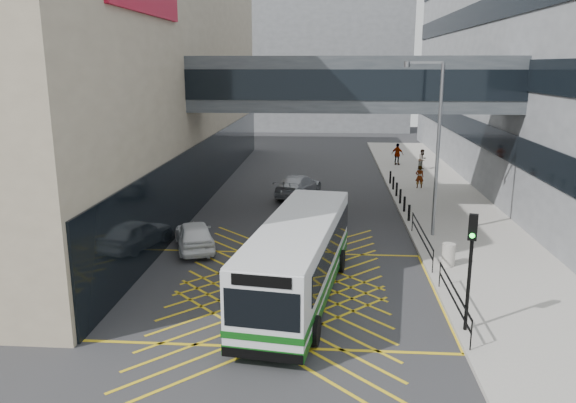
% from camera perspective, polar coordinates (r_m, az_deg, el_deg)
% --- Properties ---
extents(ground, '(120.00, 120.00, 0.00)m').
position_cam_1_polar(ground, '(22.06, -0.78, -9.06)').
color(ground, '#333335').
extents(building_whsmith, '(24.17, 42.00, 16.00)m').
position_cam_1_polar(building_whsmith, '(41.30, -24.93, 11.74)').
color(building_whsmith, tan).
rests_on(building_whsmith, ground).
extents(building_far, '(28.00, 16.00, 18.00)m').
position_cam_1_polar(building_far, '(80.35, 1.57, 14.07)').
color(building_far, gray).
rests_on(building_far, ground).
extents(skybridge, '(20.00, 4.10, 3.00)m').
position_cam_1_polar(skybridge, '(32.30, 6.51, 11.80)').
color(skybridge, '#3E4449').
rests_on(skybridge, ground).
extents(pavement, '(6.00, 54.00, 0.16)m').
position_cam_1_polar(pavement, '(36.97, 15.35, 0.00)').
color(pavement, '#ABA69D').
rests_on(pavement, ground).
extents(box_junction, '(12.00, 9.00, 0.01)m').
position_cam_1_polar(box_junction, '(22.06, -0.78, -9.05)').
color(box_junction, gold).
rests_on(box_junction, ground).
extents(bus, '(3.93, 10.91, 2.99)m').
position_cam_1_polar(bus, '(20.97, 1.13, -5.61)').
color(bus, silver).
rests_on(bus, ground).
extents(car_white, '(3.20, 4.84, 1.43)m').
position_cam_1_polar(car_white, '(26.95, -9.49, -3.36)').
color(car_white, white).
rests_on(car_white, ground).
extents(car_dark, '(2.66, 5.04, 1.50)m').
position_cam_1_polar(car_dark, '(31.63, 3.34, -0.56)').
color(car_dark, '#212227').
rests_on(car_dark, ground).
extents(car_silver, '(3.34, 5.28, 1.53)m').
position_cam_1_polar(car_silver, '(37.31, 1.04, 1.70)').
color(car_silver, '#A0A2A9').
rests_on(car_silver, ground).
extents(traffic_light, '(0.31, 0.47, 3.95)m').
position_cam_1_polar(traffic_light, '(18.54, 18.07, -5.27)').
color(traffic_light, black).
rests_on(traffic_light, pavement).
extents(street_lamp, '(1.92, 0.77, 8.54)m').
position_cam_1_polar(street_lamp, '(28.40, 14.65, 6.17)').
color(street_lamp, slate).
rests_on(street_lamp, pavement).
extents(litter_bin, '(0.56, 0.56, 0.97)m').
position_cam_1_polar(litter_bin, '(25.06, 15.99, -5.20)').
color(litter_bin, '#ADA89E').
rests_on(litter_bin, pavement).
extents(kerb_railings, '(0.05, 12.54, 1.00)m').
position_cam_1_polar(kerb_railings, '(23.74, 14.63, -5.57)').
color(kerb_railings, black).
rests_on(kerb_railings, pavement).
extents(bollards, '(0.14, 10.14, 0.90)m').
position_cam_1_polar(bollards, '(36.42, 11.16, 0.89)').
color(bollards, black).
rests_on(bollards, pavement).
extents(pedestrian_a, '(0.63, 0.46, 1.58)m').
position_cam_1_polar(pedestrian_a, '(40.10, 13.22, 2.45)').
color(pedestrian_a, gray).
rests_on(pedestrian_a, pavement).
extents(pedestrian_b, '(0.92, 0.88, 1.65)m').
position_cam_1_polar(pedestrian_b, '(47.35, 13.50, 4.17)').
color(pedestrian_b, gray).
rests_on(pedestrian_b, pavement).
extents(pedestrian_c, '(1.20, 1.01, 1.84)m').
position_cam_1_polar(pedestrian_c, '(49.03, 11.06, 4.73)').
color(pedestrian_c, gray).
rests_on(pedestrian_c, pavement).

